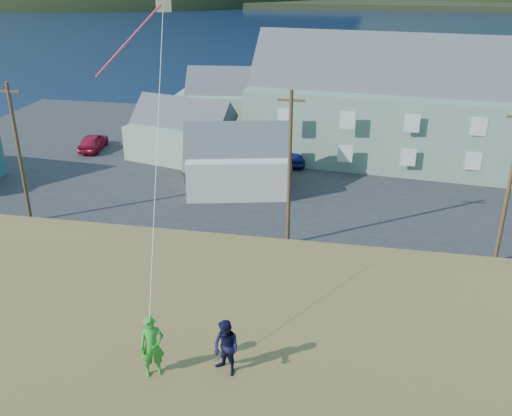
% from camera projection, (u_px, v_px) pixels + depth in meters
% --- Properties ---
extents(ground, '(900.00, 900.00, 0.00)m').
position_uv_depth(ground, '(279.00, 256.00, 35.08)').
color(ground, '#0A1638').
rests_on(ground, ground).
extents(grass_strip, '(110.00, 8.00, 0.10)m').
position_uv_depth(grass_strip, '(274.00, 271.00, 33.26)').
color(grass_strip, '#4C3D19').
rests_on(grass_strip, ground).
extents(waterfront_lot, '(72.00, 36.00, 0.12)m').
position_uv_depth(waterfront_lot, '(309.00, 164.00, 50.30)').
color(waterfront_lot, '#28282B').
rests_on(waterfront_lot, ground).
extents(wharf, '(26.00, 14.00, 0.90)m').
position_uv_depth(wharf, '(281.00, 98.00, 71.82)').
color(wharf, gray).
rests_on(wharf, ground).
extents(lodge, '(38.35, 14.19, 13.19)m').
position_uv_depth(lodge, '(469.00, 108.00, 48.34)').
color(lodge, slate).
rests_on(lodge, waterfront_lot).
extents(shed_palegreen_near, '(10.21, 7.73, 6.60)m').
position_uv_depth(shed_palegreen_near, '(181.00, 132.00, 50.78)').
color(shed_palegreen_near, gray).
rests_on(shed_palegreen_near, waterfront_lot).
extents(shed_white, '(9.07, 7.03, 6.44)m').
position_uv_depth(shed_white, '(237.00, 161.00, 43.79)').
color(shed_white, silver).
rests_on(shed_white, waterfront_lot).
extents(shed_palegreen_far, '(11.57, 7.41, 7.37)m').
position_uv_depth(shed_palegreen_far, '(238.00, 98.00, 61.36)').
color(shed_palegreen_far, gray).
rests_on(shed_palegreen_far, waterfront_lot).
extents(utility_poles, '(30.69, 0.24, 9.82)m').
position_uv_depth(utility_poles, '(259.00, 171.00, 34.68)').
color(utility_poles, '#47331E').
rests_on(utility_poles, waterfront_lot).
extents(parked_cars, '(27.40, 13.17, 1.58)m').
position_uv_depth(parked_cars, '(217.00, 138.00, 54.81)').
color(parked_cars, navy).
rests_on(parked_cars, waterfront_lot).
extents(kite_flyer_green, '(0.73, 0.65, 1.69)m').
position_uv_depth(kite_flyer_green, '(152.00, 346.00, 14.16)').
color(kite_flyer_green, '#298E26').
rests_on(kite_flyer_green, hillside).
extents(kite_flyer_navy, '(0.93, 0.87, 1.53)m').
position_uv_depth(kite_flyer_navy, '(226.00, 348.00, 14.24)').
color(kite_flyer_navy, black).
rests_on(kite_flyer_navy, hillside).
extents(kite_rig, '(1.35, 3.48, 9.42)m').
position_uv_depth(kite_rig, '(158.00, 11.00, 16.88)').
color(kite_rig, beige).
rests_on(kite_rig, ground).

